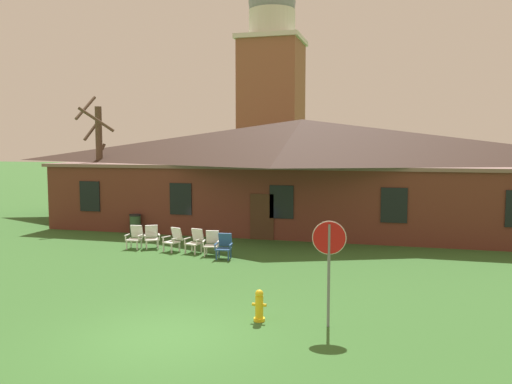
# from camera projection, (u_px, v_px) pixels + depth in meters

# --- Properties ---
(ground_plane) EXTENTS (200.00, 200.00, 0.00)m
(ground_plane) POSITION_uv_depth(u_px,v_px,m) (163.00, 338.00, 11.72)
(ground_plane) COLOR #336028
(brick_building) EXTENTS (25.43, 10.40, 5.67)m
(brick_building) POSITION_uv_depth(u_px,v_px,m) (302.00, 171.00, 28.14)
(brick_building) COLOR brown
(brick_building) RESTS_ON ground
(dome_tower) EXTENTS (5.18, 5.18, 18.78)m
(dome_tower) POSITION_uv_depth(u_px,v_px,m) (272.00, 93.00, 43.30)
(dome_tower) COLOR #93563D
(dome_tower) RESTS_ON ground
(stop_sign) EXTENTS (0.80, 0.15, 2.55)m
(stop_sign) POSITION_uv_depth(u_px,v_px,m) (329.00, 252.00, 12.28)
(stop_sign) COLOR slate
(stop_sign) RESTS_ON ground
(lawn_chair_by_porch) EXTENTS (0.68, 0.71, 0.96)m
(lawn_chair_by_porch) POSITION_uv_depth(u_px,v_px,m) (135.00, 236.00, 21.79)
(lawn_chair_by_porch) COLOR white
(lawn_chair_by_porch) RESTS_ON ground
(lawn_chair_near_door) EXTENTS (0.83, 0.86, 0.96)m
(lawn_chair_near_door) POSITION_uv_depth(u_px,v_px,m) (152.00, 236.00, 21.83)
(lawn_chair_near_door) COLOR white
(lawn_chair_near_door) RESTS_ON ground
(lawn_chair_left_end) EXTENTS (0.78, 0.83, 0.96)m
(lawn_chair_left_end) POSITION_uv_depth(u_px,v_px,m) (174.00, 239.00, 21.21)
(lawn_chair_left_end) COLOR white
(lawn_chair_left_end) RESTS_ON ground
(lawn_chair_middle) EXTENTS (0.73, 0.78, 0.96)m
(lawn_chair_middle) POSITION_uv_depth(u_px,v_px,m) (195.00, 240.00, 20.92)
(lawn_chair_middle) COLOR silver
(lawn_chair_middle) RESTS_ON ground
(lawn_chair_right_end) EXTENTS (0.72, 0.76, 0.96)m
(lawn_chair_right_end) POSITION_uv_depth(u_px,v_px,m) (212.00, 242.00, 20.46)
(lawn_chair_right_end) COLOR silver
(lawn_chair_right_end) RESTS_ON ground
(lawn_chair_far_side) EXTENTS (0.69, 0.72, 0.96)m
(lawn_chair_far_side) POSITION_uv_depth(u_px,v_px,m) (224.00, 245.00, 19.84)
(lawn_chair_far_side) COLOR #2D5693
(lawn_chair_far_side) RESTS_ON ground
(bare_tree_beside_building) EXTENTS (2.22, 2.21, 7.04)m
(bare_tree_beside_building) POSITION_uv_depth(u_px,v_px,m) (98.00, 158.00, 28.61)
(bare_tree_beside_building) COLOR brown
(bare_tree_beside_building) RESTS_ON ground
(fire_hydrant) EXTENTS (0.36, 0.28, 0.79)m
(fire_hydrant) POSITION_uv_depth(u_px,v_px,m) (259.00, 306.00, 12.81)
(fire_hydrant) COLOR gold
(fire_hydrant) RESTS_ON ground
(trash_bin) EXTENTS (0.56, 0.56, 0.98)m
(trash_bin) POSITION_uv_depth(u_px,v_px,m) (135.00, 224.00, 25.14)
(trash_bin) COLOR #335638
(trash_bin) RESTS_ON ground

